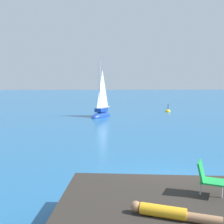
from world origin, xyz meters
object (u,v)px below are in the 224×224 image
at_px(beach_chair, 207,177).
at_px(marker_buoy, 168,112).
at_px(sailboat_near, 101,114).
at_px(person_sunbather, 170,213).

bearing_deg(beach_chair, marker_buoy, 104.51).
bearing_deg(marker_buoy, sailboat_near, -150.87).
distance_m(person_sunbather, beach_chair, 1.59).
height_order(sailboat_near, beach_chair, sailboat_near).
relative_size(beach_chair, marker_buoy, 0.71).
height_order(person_sunbather, beach_chair, beach_chair).
bearing_deg(marker_buoy, person_sunbather, -101.98).
xyz_separation_m(sailboat_near, person_sunbather, (1.61, -22.09, 0.77)).
bearing_deg(beach_chair, sailboat_near, 121.93).
bearing_deg(person_sunbather, marker_buoy, 98.95).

